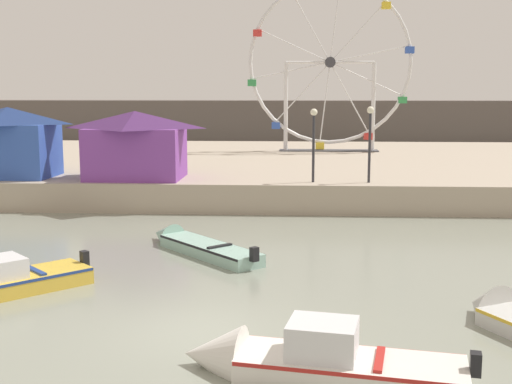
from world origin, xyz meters
name	(u,v)px	position (x,y,z in m)	size (l,w,h in m)	color
ground_plane	(200,331)	(0.00, 0.00, 0.00)	(240.00, 240.00, 0.00)	gray
quay_promenade	(259,167)	(0.00, 26.68, 0.67)	(110.00, 24.61, 1.34)	tan
distant_town_skyline	(271,124)	(0.00, 48.69, 2.20)	(140.00, 3.00, 4.40)	#564C47
motorboat_seafoam	(193,244)	(-1.30, 7.72, 0.23)	(4.67, 5.00, 1.06)	#93BCAD
motorboat_white_red_stripe	(300,359)	(2.28, -2.30, 0.33)	(5.77, 2.36, 1.57)	silver
ferris_wheel_white_frame	(330,66)	(4.51, 30.78, 7.02)	(10.94, 1.20, 11.32)	silver
carnival_booth_blue_tent	(9,141)	(-11.42, 16.57, 3.06)	(4.66, 3.34, 3.33)	#3356B7
carnival_booth_purple_stall	(136,144)	(-5.26, 16.35, 2.98)	(4.79, 3.57, 3.16)	purple
promenade_lamp_near	(314,133)	(3.03, 15.51, 3.55)	(0.32, 0.32, 3.31)	#2D2D33
promenade_lamp_far	(370,132)	(5.53, 15.52, 3.61)	(0.32, 0.32, 3.41)	#2D2D33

